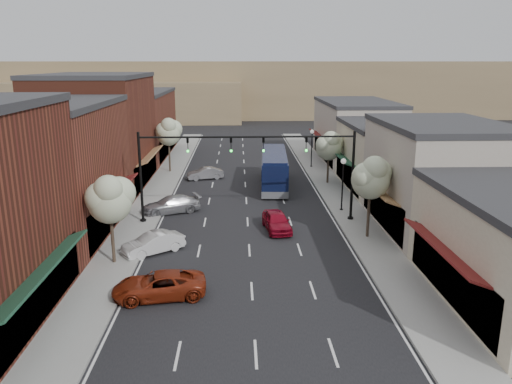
{
  "coord_description": "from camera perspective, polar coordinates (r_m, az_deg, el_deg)",
  "views": [
    {
      "loc": [
        -0.65,
        -28.66,
        12.01
      ],
      "look_at": [
        0.67,
        8.67,
        2.2
      ],
      "focal_mm": 35.0,
      "sensor_mm": 36.0,
      "label": 1
    }
  ],
  "objects": [
    {
      "name": "coach_bus",
      "position": [
        49.21,
        2.09,
        2.69
      ],
      "size": [
        3.02,
        11.13,
        3.37
      ],
      "rotation": [
        0.0,
        0.0,
        -0.06
      ],
      "color": "#0D1434",
      "rests_on": "ground"
    },
    {
      "name": "parked_car_e",
      "position": [
        52.56,
        -5.86,
        2.12
      ],
      "size": [
        4.0,
        2.35,
        1.24
      ],
      "primitive_type": "imported",
      "rotation": [
        0.0,
        0.0,
        -1.28
      ],
      "color": "#949499",
      "rests_on": "ground"
    },
    {
      "name": "curb_right",
      "position": [
        49.25,
        6.97,
        0.58
      ],
      "size": [
        0.25,
        73.0,
        0.17
      ],
      "primitive_type": "cube",
      "color": "gray",
      "rests_on": "ground"
    },
    {
      "name": "curb_left",
      "position": [
        49.06,
        -9.41,
        0.43
      ],
      "size": [
        0.25,
        73.0,
        0.17
      ],
      "primitive_type": "cube",
      "color": "gray",
      "rests_on": "ground"
    },
    {
      "name": "parked_car_b",
      "position": [
        32.92,
        -11.67,
        -5.76
      ],
      "size": [
        4.1,
        3.52,
        1.33
      ],
      "primitive_type": "imported",
      "rotation": [
        0.0,
        0.0,
        -0.94
      ],
      "color": "silver",
      "rests_on": "ground"
    },
    {
      "name": "parked_car_c",
      "position": [
        41.24,
        -9.69,
        -1.43
      ],
      "size": [
        5.16,
        3.6,
        1.39
      ],
      "primitive_type": "imported",
      "rotation": [
        0.0,
        0.0,
        -1.18
      ],
      "color": "#A0A0A6",
      "rests_on": "ground"
    },
    {
      "name": "bldg_left_midnear",
      "position": [
        37.95,
        -22.98,
        2.36
      ],
      "size": [
        10.14,
        14.1,
        9.4
      ],
      "color": "brown",
      "rests_on": "ground"
    },
    {
      "name": "tree_left_near",
      "position": [
        30.61,
        -16.34,
        -0.64
      ],
      "size": [
        2.85,
        2.65,
        5.69
      ],
      "color": "#47382B",
      "rests_on": "ground"
    },
    {
      "name": "sidewalk_right",
      "position": [
        49.48,
        8.57,
        0.59
      ],
      "size": [
        2.8,
        73.0,
        0.15
      ],
      "primitive_type": "cube",
      "color": "gray",
      "rests_on": "ground"
    },
    {
      "name": "bldg_left_far",
      "position": [
        66.53,
        -13.91,
        7.51
      ],
      "size": [
        10.14,
        18.1,
        8.4
      ],
      "color": "brown",
      "rests_on": "ground"
    },
    {
      "name": "lamp_post_near",
      "position": [
        41.06,
        9.9,
        1.82
      ],
      "size": [
        0.44,
        0.44,
        4.44
      ],
      "color": "black",
      "rests_on": "ground"
    },
    {
      "name": "bldg_right_far",
      "position": [
        62.9,
        11.27,
        6.8
      ],
      "size": [
        9.14,
        16.1,
        7.4
      ],
      "color": "#AB9F93",
      "rests_on": "ground"
    },
    {
      "name": "tree_right_far",
      "position": [
        50.08,
        8.38,
        5.34
      ],
      "size": [
        2.85,
        2.65,
        5.43
      ],
      "color": "#47382B",
      "rests_on": "ground"
    },
    {
      "name": "bldg_left_midfar",
      "position": [
        50.95,
        -17.6,
        6.58
      ],
      "size": [
        10.14,
        14.1,
        10.9
      ],
      "color": "maroon",
      "rests_on": "ground"
    },
    {
      "name": "lamp_post_far",
      "position": [
        57.99,
        6.4,
        5.69
      ],
      "size": [
        0.44,
        0.44,
        4.44
      ],
      "color": "black",
      "rests_on": "ground"
    },
    {
      "name": "hill_far",
      "position": [
        118.82,
        -1.75,
        11.81
      ],
      "size": [
        120.0,
        30.0,
        12.0
      ],
      "primitive_type": "cube",
      "color": "#7A6647",
      "rests_on": "ground"
    },
    {
      "name": "signal_mast_right",
      "position": [
        37.92,
        7.54,
        3.35
      ],
      "size": [
        8.22,
        0.46,
        7.0
      ],
      "color": "black",
      "rests_on": "ground"
    },
    {
      "name": "bldg_right_midfar",
      "position": [
        49.61,
        14.85,
        3.95
      ],
      "size": [
        9.14,
        12.1,
        6.4
      ],
      "color": "beige",
      "rests_on": "ground"
    },
    {
      "name": "signal_mast_left",
      "position": [
        37.72,
        -9.58,
        3.21
      ],
      "size": [
        8.22,
        0.46,
        7.0
      ],
      "color": "black",
      "rests_on": "ground"
    },
    {
      "name": "ground",
      "position": [
        31.08,
        -0.68,
        -8.02
      ],
      "size": [
        160.0,
        160.0,
        0.0
      ],
      "primitive_type": "plane",
      "color": "black",
      "rests_on": "ground"
    },
    {
      "name": "tree_right_near",
      "position": [
        34.66,
        13.07,
        1.73
      ],
      "size": [
        2.85,
        2.65,
        5.95
      ],
      "color": "#47382B",
      "rests_on": "ground"
    },
    {
      "name": "red_hatchback",
      "position": [
        36.48,
        2.38,
        -3.34
      ],
      "size": [
        2.24,
        4.38,
        1.43
      ],
      "primitive_type": "imported",
      "rotation": [
        0.0,
        0.0,
        0.13
      ],
      "color": "maroon",
      "rests_on": "ground"
    },
    {
      "name": "parked_car_a",
      "position": [
        26.97,
        -11.01,
        -10.43
      ],
      "size": [
        5.13,
        2.94,
        1.35
      ],
      "primitive_type": "imported",
      "rotation": [
        0.0,
        0.0,
        -1.42
      ],
      "color": "maroon",
      "rests_on": "ground"
    },
    {
      "name": "hill_near",
      "position": [
        109.7,
        -15.09,
        10.03
      ],
      "size": [
        50.0,
        20.0,
        8.0
      ],
      "primitive_type": "cube",
      "color": "#7A6647",
      "rests_on": "ground"
    },
    {
      "name": "sidewalk_left",
      "position": [
        49.26,
        -11.02,
        0.42
      ],
      "size": [
        2.8,
        73.0,
        0.15
      ],
      "primitive_type": "cube",
      "color": "gray",
      "rests_on": "ground"
    },
    {
      "name": "bldg_right_midnear",
      "position": [
        38.39,
        20.01,
        1.63
      ],
      "size": [
        9.14,
        12.1,
        7.9
      ],
      "color": "#AB9F93",
      "rests_on": "ground"
    },
    {
      "name": "tree_left_far",
      "position": [
        55.63,
        -9.94,
        6.84
      ],
      "size": [
        2.85,
        2.65,
        6.13
      ],
      "color": "#47382B",
      "rests_on": "ground"
    }
  ]
}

